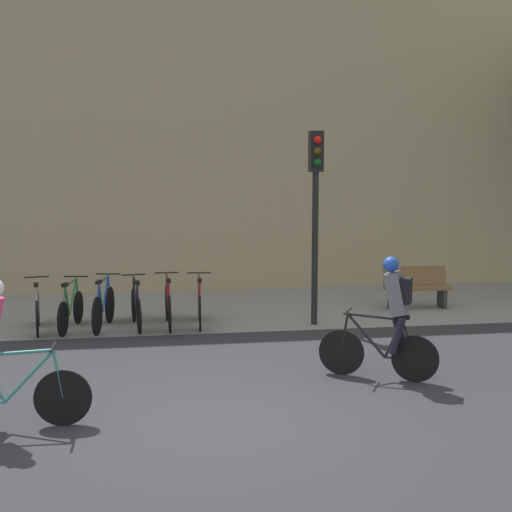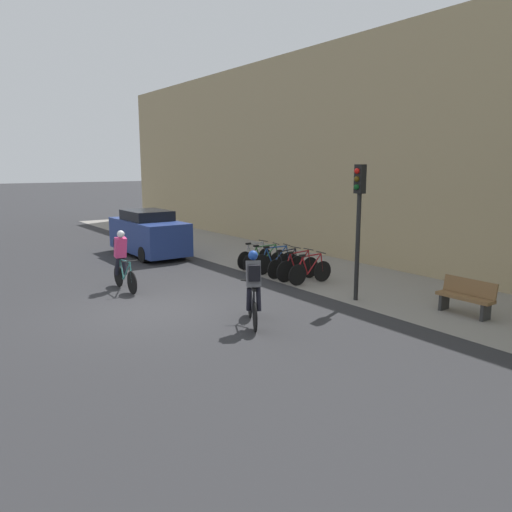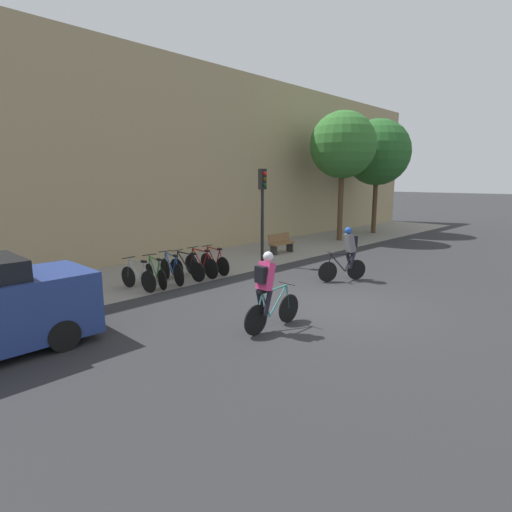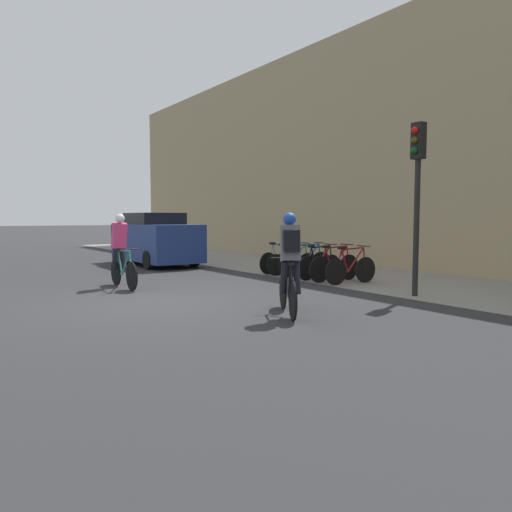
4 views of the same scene
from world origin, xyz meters
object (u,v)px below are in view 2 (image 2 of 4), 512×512
object	(u,v)px
parked_car	(149,234)
parked_bike_2	(275,262)
parked_bike_3	(286,265)
parked_bike_5	(310,271)
traffic_light_pole	(359,208)
cyclist_pink	(122,258)
bench	(466,297)
parked_bike_0	(255,257)
parked_bike_4	(298,268)
cyclist_grey	(253,287)
parked_bike_1	(265,260)

from	to	relation	value
parked_car	parked_bike_2	bearing A→B (deg)	19.57
parked_bike_2	parked_bike_3	size ratio (longest dim) A/B	1.03
parked_bike_3	parked_bike_5	bearing A→B (deg)	0.04
parked_bike_3	parked_car	size ratio (longest dim) A/B	0.39
parked_bike_2	traffic_light_pole	size ratio (longest dim) A/B	0.47
cyclist_pink	bench	xyz separation A→B (m)	(7.44, 5.96, -0.49)
cyclist_pink	parked_car	world-z (taller)	parked_car
parked_bike_3	parked_bike_5	world-z (taller)	parked_bike_5
parked_bike_0	parked_bike_4	world-z (taller)	parked_bike_4
parked_bike_5	bench	xyz separation A→B (m)	(4.72, 0.93, 0.06)
cyclist_pink	parked_bike_0	xyz separation A→B (m)	(-0.27, 5.03, -0.55)
cyclist_pink	bench	distance (m)	9.55
cyclist_pink	parked_bike_5	size ratio (longest dim) A/B	1.07
cyclist_pink	parked_bike_0	size ratio (longest dim) A/B	1.09
cyclist_grey	bench	size ratio (longest dim) A/B	1.26
cyclist_pink	parked_bike_3	world-z (taller)	cyclist_pink
cyclist_grey	parked_bike_0	xyz separation A→B (m)	(-5.41, 3.89, -0.55)
parked_bike_4	parked_bike_5	bearing A→B (deg)	0.05
parked_bike_3	traffic_light_pole	world-z (taller)	traffic_light_pole
parked_bike_0	parked_bike_5	distance (m)	2.99
parked_bike_3	parked_bike_1	bearing A→B (deg)	-179.98
cyclist_grey	traffic_light_pole	distance (m)	3.96
parked_car	bench	bearing A→B (deg)	13.67
parked_bike_0	cyclist_pink	bearing A→B (deg)	-86.97
cyclist_grey	parked_bike_2	world-z (taller)	cyclist_grey
cyclist_pink	parked_bike_2	world-z (taller)	cyclist_pink
cyclist_pink	cyclist_grey	size ratio (longest dim) A/B	1.00
parked_bike_2	parked_car	bearing A→B (deg)	-160.43
parked_bike_2	parked_car	xyz separation A→B (m)	(-5.80, -2.06, 0.48)
parked_bike_4	traffic_light_pole	size ratio (longest dim) A/B	0.48
cyclist_pink	parked_car	bearing A→B (deg)	148.63
parked_bike_0	parked_bike_3	xyz separation A→B (m)	(1.80, -0.00, -0.00)
cyclist_pink	bench	size ratio (longest dim) A/B	1.27
cyclist_pink	parked_bike_0	distance (m)	5.07
parked_bike_4	parked_bike_5	world-z (taller)	parked_bike_4
parked_bike_2	cyclist_grey	bearing A→B (deg)	-42.70
traffic_light_pole	parked_car	xyz separation A→B (m)	(-9.78, -1.79, -1.65)
parked_bike_0	parked_bike_4	xyz separation A→B (m)	(2.39, -0.00, 0.01)
bench	parked_bike_3	bearing A→B (deg)	-171.02
parked_bike_5	cyclist_grey	bearing A→B (deg)	-58.14
parked_bike_2	parked_bike_5	xyz separation A→B (m)	(1.80, 0.00, -0.01)
parked_bike_2	parked_bike_3	xyz separation A→B (m)	(0.60, -0.00, -0.02)
parked_bike_0	parked_bike_1	distance (m)	0.60
parked_bike_4	parked_bike_0	bearing A→B (deg)	179.99
parked_bike_2	parked_bike_4	size ratio (longest dim) A/B	0.99
bench	parked_bike_0	bearing A→B (deg)	-173.10
parked_bike_0	traffic_light_pole	bearing A→B (deg)	-3.06
parked_bike_5	parked_bike_3	bearing A→B (deg)	-179.96
parked_bike_2	parked_bike_3	distance (m)	0.60
traffic_light_pole	bench	bearing A→B (deg)	25.52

